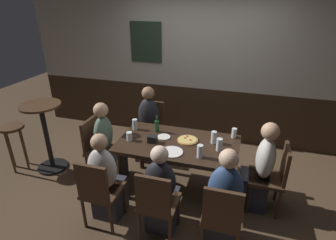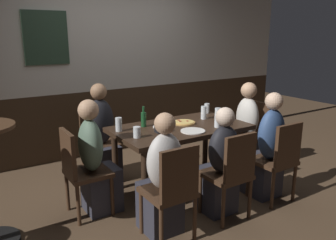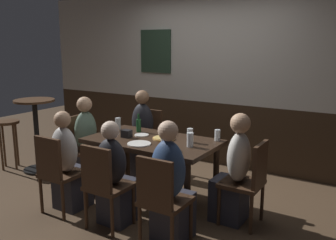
# 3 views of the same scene
# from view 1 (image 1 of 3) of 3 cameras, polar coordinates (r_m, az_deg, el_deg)

# --- Properties ---
(ground_plane) EXTENTS (12.00, 12.00, 0.00)m
(ground_plane) POSITION_cam_1_polar(r_m,az_deg,el_deg) (3.83, 1.95, -14.48)
(ground_plane) COLOR #4C3826
(wall_back) EXTENTS (6.40, 0.13, 2.60)m
(wall_back) POSITION_cam_1_polar(r_m,az_deg,el_deg) (4.72, 7.38, 10.86)
(wall_back) COLOR #332316
(wall_back) RESTS_ON ground_plane
(dining_table) EXTENTS (1.51, 0.86, 0.74)m
(dining_table) POSITION_cam_1_polar(r_m,az_deg,el_deg) (3.45, 2.11, -6.07)
(dining_table) COLOR black
(dining_table) RESTS_ON ground_plane
(chair_right_near) EXTENTS (0.40, 0.40, 0.88)m
(chair_right_near) POSITION_cam_1_polar(r_m,az_deg,el_deg) (2.79, 11.37, -19.31)
(chair_right_near) COLOR #422B1C
(chair_right_near) RESTS_ON ground_plane
(chair_mid_near) EXTENTS (0.40, 0.40, 0.88)m
(chair_mid_near) POSITION_cam_1_polar(r_m,az_deg,el_deg) (2.89, -2.43, -16.99)
(chair_mid_near) COLOR #422B1C
(chair_mid_near) RESTS_ON ground_plane
(chair_head_east) EXTENTS (0.40, 0.40, 0.88)m
(chair_head_east) POSITION_cam_1_polar(r_m,az_deg,el_deg) (3.48, 21.39, -10.70)
(chair_head_east) COLOR #422B1C
(chair_head_east) RESTS_ON ground_plane
(chair_left_near) EXTENTS (0.40, 0.40, 0.88)m
(chair_left_near) POSITION_cam_1_polar(r_m,az_deg,el_deg) (3.12, -14.41, -14.15)
(chair_left_near) COLOR #422B1C
(chair_left_near) RESTS_ON ground_plane
(chair_head_west) EXTENTS (0.40, 0.40, 0.88)m
(chair_head_west) POSITION_cam_1_polar(r_m,az_deg,el_deg) (3.95, -14.68, -5.30)
(chair_head_west) COLOR #422B1C
(chair_head_west) RESTS_ON ground_plane
(chair_left_far) EXTENTS (0.40, 0.40, 0.88)m
(chair_left_far) POSITION_cam_1_polar(r_m,az_deg,el_deg) (4.41, -3.48, -1.13)
(chair_left_far) COLOR #422B1C
(chair_left_far) RESTS_ON ground_plane
(person_right_near) EXTENTS (0.34, 0.37, 1.17)m
(person_right_near) POSITION_cam_1_polar(r_m,az_deg,el_deg) (2.92, 11.73, -17.23)
(person_right_near) COLOR #2D2D38
(person_right_near) RESTS_ON ground_plane
(person_mid_near) EXTENTS (0.34, 0.37, 1.09)m
(person_mid_near) POSITION_cam_1_polar(r_m,az_deg,el_deg) (3.03, -1.37, -15.60)
(person_mid_near) COLOR #2D2D38
(person_mid_near) RESTS_ON ground_plane
(person_head_east) EXTENTS (0.37, 0.34, 1.16)m
(person_head_east) POSITION_cam_1_polar(r_m,az_deg,el_deg) (3.47, 18.69, -10.51)
(person_head_east) COLOR #2D2D38
(person_head_east) RESTS_ON ground_plane
(person_left_near) EXTENTS (0.34, 0.37, 1.12)m
(person_left_near) POSITION_cam_1_polar(r_m,az_deg,el_deg) (3.25, -12.90, -12.85)
(person_left_near) COLOR #2D2D38
(person_left_near) RESTS_ON ground_plane
(person_head_west) EXTENTS (0.37, 0.34, 1.16)m
(person_head_west) POSITION_cam_1_polar(r_m,az_deg,el_deg) (3.87, -12.60, -5.79)
(person_head_west) COLOR #2D2D38
(person_head_west) RESTS_ON ground_plane
(person_left_far) EXTENTS (0.34, 0.37, 1.19)m
(person_left_far) POSITION_cam_1_polar(r_m,az_deg,el_deg) (4.27, -4.21, -1.96)
(person_left_far) COLOR #2D2D38
(person_left_far) RESTS_ON ground_plane
(pizza) EXTENTS (0.26, 0.26, 0.03)m
(pizza) POSITION_cam_1_polar(r_m,az_deg,el_deg) (3.45, 4.18, -4.25)
(pizza) COLOR tan
(pizza) RESTS_ON dining_table
(beer_glass_half) EXTENTS (0.07, 0.07, 0.15)m
(beer_glass_half) POSITION_cam_1_polar(r_m,az_deg,el_deg) (3.74, -7.02, -1.06)
(beer_glass_half) COLOR silver
(beer_glass_half) RESTS_ON dining_table
(highball_clear) EXTENTS (0.07, 0.07, 0.16)m
(highball_clear) POSITION_cam_1_polar(r_m,az_deg,el_deg) (3.41, 9.65, -3.80)
(highball_clear) COLOR silver
(highball_clear) RESTS_ON dining_table
(tumbler_water) EXTENTS (0.07, 0.07, 0.16)m
(tumbler_water) POSITION_cam_1_polar(r_m,az_deg,el_deg) (3.26, 10.78, -5.28)
(tumbler_water) COLOR silver
(tumbler_water) RESTS_ON dining_table
(beer_glass_tall) EXTENTS (0.06, 0.06, 0.13)m
(beer_glass_tall) POSITION_cam_1_polar(r_m,az_deg,el_deg) (3.60, 13.80, -2.80)
(beer_glass_tall) COLOR silver
(beer_glass_tall) RESTS_ON dining_table
(tumbler_short) EXTENTS (0.07, 0.07, 0.16)m
(tumbler_short) POSITION_cam_1_polar(r_m,az_deg,el_deg) (3.10, 6.78, -6.73)
(tumbler_short) COLOR silver
(tumbler_short) RESTS_ON dining_table
(pint_glass_amber) EXTENTS (0.07, 0.07, 0.11)m
(pint_glass_amber) POSITION_cam_1_polar(r_m,az_deg,el_deg) (3.47, -8.18, -3.52)
(pint_glass_amber) COLOR silver
(pint_glass_amber) RESTS_ON dining_table
(beer_bottle_green) EXTENTS (0.06, 0.06, 0.23)m
(beer_bottle_green) POSITION_cam_1_polar(r_m,az_deg,el_deg) (3.64, -2.37, -1.21)
(beer_bottle_green) COLOR #194723
(beer_bottle_green) RESTS_ON dining_table
(plate_white_large) EXTENTS (0.26, 0.26, 0.01)m
(plate_white_large) POSITION_cam_1_polar(r_m,az_deg,el_deg) (3.20, 0.83, -6.76)
(plate_white_large) COLOR white
(plate_white_large) RESTS_ON dining_table
(plate_white_small) EXTENTS (0.17, 0.17, 0.01)m
(plate_white_small) POSITION_cam_1_polar(r_m,az_deg,el_deg) (3.52, -0.89, -3.60)
(plate_white_small) COLOR white
(plate_white_small) RESTS_ON dining_table
(condiment_caddy) EXTENTS (0.11, 0.09, 0.09)m
(condiment_caddy) POSITION_cam_1_polar(r_m,az_deg,el_deg) (3.39, -3.31, -4.06)
(condiment_caddy) COLOR black
(condiment_caddy) RESTS_ON dining_table
(side_bar_table) EXTENTS (0.56, 0.56, 1.05)m
(side_bar_table) POSITION_cam_1_polar(r_m,az_deg,el_deg) (4.32, -24.46, -2.32)
(side_bar_table) COLOR black
(side_bar_table) RESTS_ON ground_plane
(bar_stool) EXTENTS (0.34, 0.34, 0.72)m
(bar_stool) POSITION_cam_1_polar(r_m,az_deg,el_deg) (4.54, -29.87, -2.87)
(bar_stool) COLOR #513521
(bar_stool) RESTS_ON ground_plane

